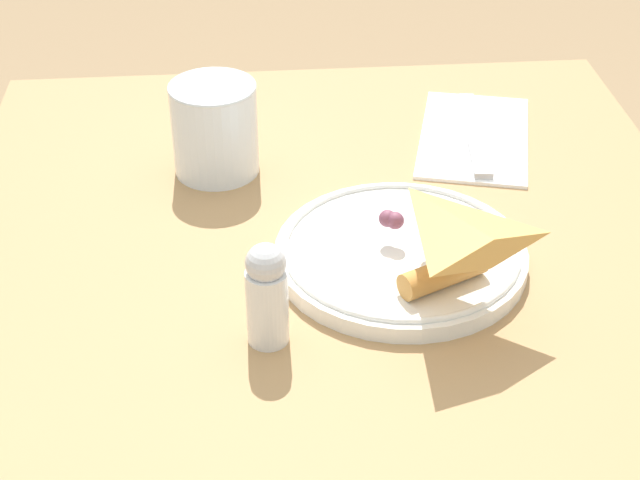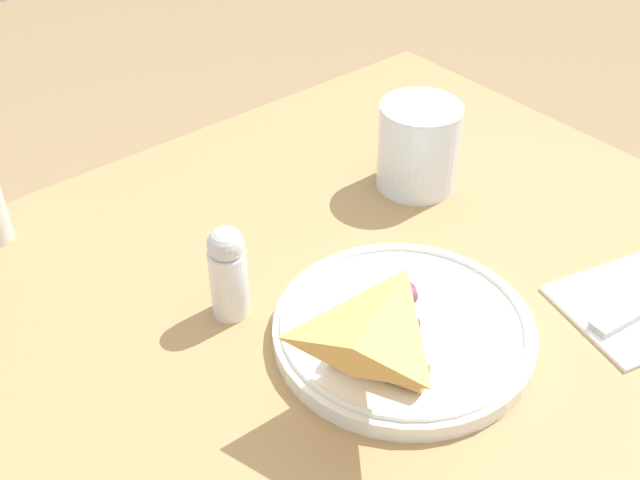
# 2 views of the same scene
# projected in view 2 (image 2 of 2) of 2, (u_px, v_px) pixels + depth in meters

# --- Properties ---
(dining_table) EXTENTS (1.02, 0.73, 0.78)m
(dining_table) POSITION_uv_depth(u_px,v_px,m) (285.00, 443.00, 0.77)
(dining_table) COLOR #A87F51
(dining_table) RESTS_ON ground_plane
(plate_pizza) EXTENTS (0.23, 0.23, 0.05)m
(plate_pizza) POSITION_uv_depth(u_px,v_px,m) (403.00, 329.00, 0.70)
(plate_pizza) COLOR white
(plate_pizza) RESTS_ON dining_table
(milk_glass) EXTENTS (0.09, 0.09, 0.10)m
(milk_glass) POSITION_uv_depth(u_px,v_px,m) (418.00, 147.00, 0.87)
(milk_glass) COLOR white
(milk_glass) RESTS_ON dining_table
(salt_shaker) EXTENTS (0.03, 0.03, 0.09)m
(salt_shaker) POSITION_uv_depth(u_px,v_px,m) (228.00, 272.00, 0.70)
(salt_shaker) COLOR silver
(salt_shaker) RESTS_ON dining_table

